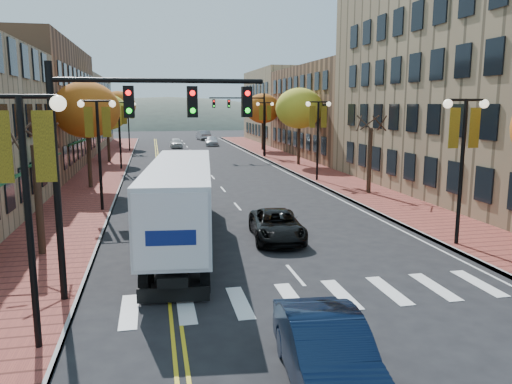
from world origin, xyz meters
TOP-DOWN VIEW (x-y plane):
  - ground at (0.00, 0.00)m, footprint 200.00×200.00m
  - sidewalk_left at (-9.00, 32.50)m, footprint 4.00×85.00m
  - sidewalk_right at (9.00, 32.50)m, footprint 4.00×85.00m
  - building_left_mid at (-17.00, 36.00)m, footprint 12.00×24.00m
  - building_left_far at (-17.00, 61.00)m, footprint 12.00×26.00m
  - building_right_mid at (18.50, 42.00)m, footprint 15.00×24.00m
  - building_right_far at (18.50, 64.00)m, footprint 15.00×20.00m
  - tree_left_a at (-9.00, 8.00)m, footprint 0.28×0.28m
  - tree_left_b at (-9.00, 24.00)m, footprint 4.48×4.48m
  - tree_left_c at (-9.00, 40.00)m, footprint 4.16×4.16m
  - tree_left_d at (-9.00, 58.00)m, footprint 4.61×4.61m
  - tree_right_b at (9.00, 18.00)m, footprint 0.28×0.28m
  - tree_right_c at (9.00, 34.00)m, footprint 4.48×4.48m
  - tree_right_d at (9.00, 50.00)m, footprint 4.35×4.35m
  - lamp_left_a at (-7.50, 0.00)m, footprint 1.96×0.36m
  - lamp_left_b at (-7.50, 16.00)m, footprint 1.96×0.36m
  - lamp_left_c at (-7.50, 34.00)m, footprint 1.96×0.36m
  - lamp_left_d at (-7.50, 52.00)m, footprint 1.96×0.36m
  - lamp_right_a at (7.50, 6.00)m, footprint 1.96×0.36m
  - lamp_right_b at (7.50, 24.00)m, footprint 1.96×0.36m
  - lamp_right_c at (7.50, 42.00)m, footprint 1.96×0.36m
  - traffic_mast_near at (-5.48, 3.00)m, footprint 6.10×0.35m
  - traffic_mast_far at (5.48, 42.00)m, footprint 6.10×0.34m
  - semi_truck at (-3.54, 8.84)m, footprint 3.73×14.35m
  - navy_sedan at (-1.30, -2.81)m, footprint 1.97×4.70m
  - black_suv at (0.50, 8.66)m, footprint 2.52×4.73m
  - car_far_white at (-1.55, 56.70)m, footprint 1.64×3.89m
  - car_far_silver at (3.64, 59.39)m, footprint 2.23×4.53m
  - car_far_oncoming at (3.60, 71.08)m, footprint 2.19×4.86m

SIDE VIEW (x-z plane):
  - ground at x=0.00m, z-range 0.00..0.00m
  - sidewalk_left at x=-9.00m, z-range 0.00..0.15m
  - sidewalk_right at x=9.00m, z-range 0.00..0.15m
  - car_far_silver at x=3.64m, z-range 0.00..1.27m
  - black_suv at x=0.50m, z-range 0.00..1.27m
  - car_far_white at x=-1.55m, z-range 0.00..1.31m
  - navy_sedan at x=-1.30m, z-range 0.00..1.51m
  - car_far_oncoming at x=3.60m, z-range 0.00..1.55m
  - semi_truck at x=-3.54m, z-range 0.30..3.85m
  - tree_left_a at x=-9.00m, z-range 0.15..4.35m
  - tree_right_b at x=9.00m, z-range 0.15..4.35m
  - lamp_left_a at x=-7.50m, z-range 1.27..7.32m
  - lamp_left_b at x=-7.50m, z-range 1.27..7.32m
  - lamp_left_c at x=-7.50m, z-range 1.27..7.32m
  - lamp_left_d at x=-7.50m, z-range 1.27..7.32m
  - lamp_right_a at x=7.50m, z-range 1.27..7.32m
  - lamp_right_b at x=7.50m, z-range 1.27..7.32m
  - lamp_right_c at x=7.50m, z-range 1.27..7.32m
  - building_left_far at x=-17.00m, z-range 0.00..9.50m
  - traffic_mast_near at x=-5.48m, z-range 1.42..8.42m
  - traffic_mast_far at x=5.48m, z-range 1.42..8.42m
  - building_right_mid at x=18.50m, z-range 0.00..10.00m
  - tree_left_c at x=-9.00m, z-range 1.71..8.40m
  - tree_right_d at x=9.00m, z-range 1.79..8.79m
  - tree_left_b at x=-9.00m, z-range 1.84..9.05m
  - tree_right_c at x=9.00m, z-range 1.84..9.05m
  - building_left_mid at x=-17.00m, z-range 0.00..11.00m
  - building_right_far at x=18.50m, z-range 0.00..11.00m
  - tree_left_d at x=-9.00m, z-range 1.89..9.31m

